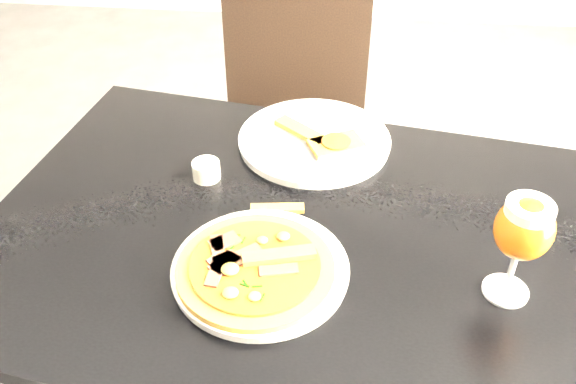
# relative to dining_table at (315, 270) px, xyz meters

# --- Properties ---
(dining_table) EXTENTS (1.31, 0.98, 0.75)m
(dining_table) POSITION_rel_dining_table_xyz_m (0.00, 0.00, 0.00)
(dining_table) COLOR black
(dining_table) RESTS_ON ground
(chair_far) EXTENTS (0.43, 0.43, 0.93)m
(chair_far) POSITION_rel_dining_table_xyz_m (-0.11, 0.69, -0.15)
(chair_far) COLOR black
(chair_far) RESTS_ON ground
(plate_main) EXTENTS (0.38, 0.38, 0.02)m
(plate_main) POSITION_rel_dining_table_xyz_m (-0.09, -0.10, 0.10)
(plate_main) COLOR silver
(plate_main) RESTS_ON dining_table
(pizza) EXTENTS (0.26, 0.26, 0.03)m
(pizza) POSITION_rel_dining_table_xyz_m (-0.09, -0.12, 0.11)
(pizza) COLOR olive
(pizza) RESTS_ON plate_main
(plate_second) EXTENTS (0.42, 0.42, 0.02)m
(plate_second) POSITION_rel_dining_table_xyz_m (-0.02, 0.29, 0.10)
(plate_second) COLOR silver
(plate_second) RESTS_ON dining_table
(crust_scraps) EXTENTS (0.20, 0.15, 0.02)m
(crust_scraps) POSITION_rel_dining_table_xyz_m (-0.00, 0.27, 0.11)
(crust_scraps) COLOR olive
(crust_scraps) RESTS_ON plate_second
(loose_crust) EXTENTS (0.10, 0.03, 0.01)m
(loose_crust) POSITION_rel_dining_table_xyz_m (-0.08, 0.06, 0.09)
(loose_crust) COLOR olive
(loose_crust) RESTS_ON dining_table
(sauce_cup) EXTENTS (0.06, 0.06, 0.04)m
(sauce_cup) POSITION_rel_dining_table_xyz_m (-0.23, 0.15, 0.11)
(sauce_cup) COLOR silver
(sauce_cup) RESTS_ON dining_table
(beer_glass) EXTENTS (0.09, 0.09, 0.19)m
(beer_glass) POSITION_rel_dining_table_xyz_m (0.31, -0.10, 0.22)
(beer_glass) COLOR silver
(beer_glass) RESTS_ON dining_table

